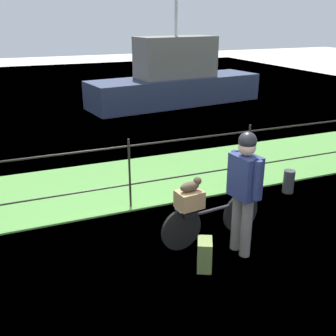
{
  "coord_description": "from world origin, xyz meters",
  "views": [
    {
      "loc": [
        -1.76,
        -3.77,
        3.0
      ],
      "look_at": [
        0.38,
        1.35,
        0.9
      ],
      "focal_mm": 43.09,
      "sensor_mm": 36.0,
      "label": 1
    }
  ],
  "objects_px": {
    "bicycle_main": "(211,220)",
    "backpack_on_paving": "(205,254)",
    "terrier_dog": "(191,185)",
    "mooring_bollard": "(289,182)",
    "cyclist_person": "(244,184)",
    "wooden_crate": "(189,199)",
    "moored_boat_near": "(176,80)"
  },
  "relations": [
    {
      "from": "bicycle_main",
      "to": "backpack_on_paving",
      "type": "distance_m",
      "value": 0.72
    },
    {
      "from": "terrier_dog",
      "to": "mooring_bollard",
      "type": "distance_m",
      "value": 2.71
    },
    {
      "from": "bicycle_main",
      "to": "cyclist_person",
      "type": "distance_m",
      "value": 0.83
    },
    {
      "from": "wooden_crate",
      "to": "mooring_bollard",
      "type": "height_order",
      "value": "wooden_crate"
    },
    {
      "from": "backpack_on_paving",
      "to": "mooring_bollard",
      "type": "xyz_separation_m",
      "value": [
        2.49,
        1.51,
        0.01
      ]
    },
    {
      "from": "mooring_bollard",
      "to": "bicycle_main",
      "type": "bearing_deg",
      "value": -156.06
    },
    {
      "from": "wooden_crate",
      "to": "mooring_bollard",
      "type": "bearing_deg",
      "value": 21.59
    },
    {
      "from": "backpack_on_paving",
      "to": "moored_boat_near",
      "type": "distance_m",
      "value": 10.25
    },
    {
      "from": "wooden_crate",
      "to": "terrier_dog",
      "type": "distance_m",
      "value": 0.2
    },
    {
      "from": "wooden_crate",
      "to": "bicycle_main",
      "type": "bearing_deg",
      "value": 6.73
    },
    {
      "from": "wooden_crate",
      "to": "terrier_dog",
      "type": "xyz_separation_m",
      "value": [
        0.02,
        0.0,
        0.2
      ]
    },
    {
      "from": "mooring_bollard",
      "to": "backpack_on_paving",
      "type": "bearing_deg",
      "value": -148.75
    },
    {
      "from": "wooden_crate",
      "to": "moored_boat_near",
      "type": "relative_size",
      "value": 0.05
    },
    {
      "from": "moored_boat_near",
      "to": "cyclist_person",
      "type": "bearing_deg",
      "value": -108.61
    },
    {
      "from": "mooring_bollard",
      "to": "moored_boat_near",
      "type": "bearing_deg",
      "value": 80.88
    },
    {
      "from": "terrier_dog",
      "to": "backpack_on_paving",
      "type": "xyz_separation_m",
      "value": [
        -0.06,
        -0.54,
        -0.72
      ]
    },
    {
      "from": "wooden_crate",
      "to": "cyclist_person",
      "type": "xyz_separation_m",
      "value": [
        0.59,
        -0.38,
        0.28
      ]
    },
    {
      "from": "wooden_crate",
      "to": "backpack_on_paving",
      "type": "xyz_separation_m",
      "value": [
        -0.04,
        -0.54,
        -0.52
      ]
    },
    {
      "from": "cyclist_person",
      "to": "mooring_bollard",
      "type": "distance_m",
      "value": 2.44
    },
    {
      "from": "terrier_dog",
      "to": "cyclist_person",
      "type": "bearing_deg",
      "value": -34.55
    },
    {
      "from": "backpack_on_paving",
      "to": "terrier_dog",
      "type": "bearing_deg",
      "value": -159.47
    },
    {
      "from": "moored_boat_near",
      "to": "mooring_bollard",
      "type": "bearing_deg",
      "value": -99.12
    },
    {
      "from": "bicycle_main",
      "to": "cyclist_person",
      "type": "bearing_deg",
      "value": -62.42
    },
    {
      "from": "cyclist_person",
      "to": "moored_boat_near",
      "type": "relative_size",
      "value": 0.26
    },
    {
      "from": "backpack_on_paving",
      "to": "moored_boat_near",
      "type": "bearing_deg",
      "value": -174.67
    },
    {
      "from": "backpack_on_paving",
      "to": "moored_boat_near",
      "type": "height_order",
      "value": "moored_boat_near"
    },
    {
      "from": "moored_boat_near",
      "to": "wooden_crate",
      "type": "bearing_deg",
      "value": -112.62
    },
    {
      "from": "wooden_crate",
      "to": "backpack_on_paving",
      "type": "relative_size",
      "value": 0.85
    },
    {
      "from": "bicycle_main",
      "to": "moored_boat_near",
      "type": "height_order",
      "value": "moored_boat_near"
    },
    {
      "from": "cyclist_person",
      "to": "mooring_bollard",
      "type": "bearing_deg",
      "value": 35.98
    },
    {
      "from": "wooden_crate",
      "to": "terrier_dog",
      "type": "bearing_deg",
      "value": 6.73
    },
    {
      "from": "moored_boat_near",
      "to": "bicycle_main",
      "type": "bearing_deg",
      "value": -110.7
    }
  ]
}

